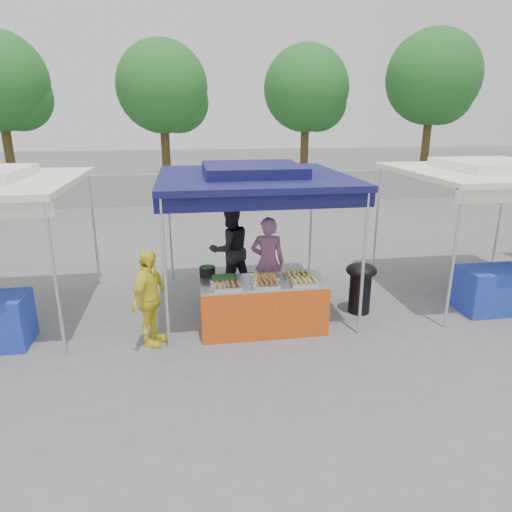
{
  "coord_description": "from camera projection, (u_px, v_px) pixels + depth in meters",
  "views": [
    {
      "loc": [
        -1.17,
        -6.81,
        3.39
      ],
      "look_at": [
        0.0,
        0.6,
        1.05
      ],
      "focal_mm": 32.0,
      "sensor_mm": 36.0,
      "label": 1
    }
  ],
  "objects": [
    {
      "name": "vendor_table",
      "position": [
        263.0,
        305.0,
        7.39
      ],
      "size": [
        2.0,
        0.8,
        0.85
      ],
      "color": "#D24C13",
      "rests_on": "ground_plane"
    },
    {
      "name": "food_tray_br",
      "position": [
        297.0,
        275.0,
        7.44
      ],
      "size": [
        0.42,
        0.3,
        0.07
      ],
      "color": "silver",
      "rests_on": "vendor_table"
    },
    {
      "name": "crate_stacked",
      "position": [
        264.0,
        284.0,
        8.13
      ],
      "size": [
        0.55,
        0.38,
        0.33
      ],
      "primitive_type": "cube",
      "color": "#152AB0",
      "rests_on": "crate_right"
    },
    {
      "name": "helper_man",
      "position": [
        230.0,
        249.0,
        8.83
      ],
      "size": [
        1.04,
        0.92,
        1.77
      ],
      "primitive_type": "imported",
      "rotation": [
        0.0,
        0.0,
        3.49
      ],
      "color": "black",
      "rests_on": "ground_plane"
    },
    {
      "name": "food_tray_fl",
      "position": [
        228.0,
        286.0,
        6.95
      ],
      "size": [
        0.42,
        0.3,
        0.07
      ],
      "color": "silver",
      "rests_on": "vendor_table"
    },
    {
      "name": "customer_person",
      "position": [
        149.0,
        298.0,
        6.83
      ],
      "size": [
        0.71,
        0.95,
        1.5
      ],
      "primitive_type": "imported",
      "rotation": [
        0.0,
        0.0,
        1.12
      ],
      "color": "yellow",
      "rests_on": "ground_plane"
    },
    {
      "name": "crate_left",
      "position": [
        235.0,
        304.0,
        8.12
      ],
      "size": [
        0.52,
        0.37,
        0.31
      ],
      "primitive_type": "cube",
      "color": "#152AB0",
      "rests_on": "ground_plane"
    },
    {
      "name": "main_canopy",
      "position": [
        253.0,
        176.0,
        7.81
      ],
      "size": [
        3.2,
        3.2,
        2.57
      ],
      "color": "silver",
      "rests_on": "ground_plane"
    },
    {
      "name": "vendor_woman",
      "position": [
        268.0,
        262.0,
        8.2
      ],
      "size": [
        0.68,
        0.51,
        1.68
      ],
      "primitive_type": "imported",
      "rotation": [
        0.0,
        0.0,
        2.95
      ],
      "color": "#955F83",
      "rests_on": "ground_plane"
    },
    {
      "name": "back_wall",
      "position": [
        215.0,
        189.0,
        17.8
      ],
      "size": [
        40.0,
        0.25,
        1.2
      ],
      "primitive_type": "cube",
      "color": "gray",
      "rests_on": "ground_plane"
    },
    {
      "name": "food_tray_fm",
      "position": [
        266.0,
        284.0,
        7.02
      ],
      "size": [
        0.42,
        0.3,
        0.07
      ],
      "color": "silver",
      "rests_on": "vendor_table"
    },
    {
      "name": "food_tray_bl",
      "position": [
        223.0,
        279.0,
        7.26
      ],
      "size": [
        0.42,
        0.3,
        0.07
      ],
      "color": "silver",
      "rests_on": "vendor_table"
    },
    {
      "name": "neighbor_stall_right",
      "position": [
        499.0,
        216.0,
        8.34
      ],
      "size": [
        3.2,
        3.2,
        2.57
      ],
      "color": "silver",
      "rests_on": "ground_plane"
    },
    {
      "name": "food_tray_fr",
      "position": [
        304.0,
        282.0,
        7.13
      ],
      "size": [
        0.42,
        0.3,
        0.07
      ],
      "color": "silver",
      "rests_on": "vendor_table"
    },
    {
      "name": "cooking_pot",
      "position": [
        207.0,
        271.0,
        7.47
      ],
      "size": [
        0.26,
        0.26,
        0.15
      ],
      "primitive_type": "cylinder",
      "color": "black",
      "rests_on": "vendor_table"
    },
    {
      "name": "food_tray_bm",
      "position": [
        264.0,
        277.0,
        7.34
      ],
      "size": [
        0.42,
        0.3,
        0.07
      ],
      "color": "silver",
      "rests_on": "vendor_table"
    },
    {
      "name": "tree_3",
      "position": [
        435.0,
        81.0,
        19.81
      ],
      "size": [
        4.03,
        4.03,
        6.92
      ],
      "color": "#46351B",
      "rests_on": "ground_plane"
    },
    {
      "name": "wok_burner",
      "position": [
        360.0,
        283.0,
        8.02
      ],
      "size": [
        0.54,
        0.54,
        0.92
      ],
      "rotation": [
        0.0,
        0.0,
        -0.11
      ],
      "color": "black",
      "rests_on": "ground_plane"
    },
    {
      "name": "ground_plane",
      "position": [
        262.0,
        327.0,
        7.61
      ],
      "size": [
        80.0,
        80.0,
        0.0
      ],
      "primitive_type": "plane",
      "color": "slate"
    },
    {
      "name": "crate_right",
      "position": [
        264.0,
        301.0,
        8.23
      ],
      "size": [
        0.56,
        0.39,
        0.33
      ],
      "primitive_type": "cube",
      "color": "#152AB0",
      "rests_on": "ground_plane"
    },
    {
      "name": "tree_2",
      "position": [
        309.0,
        92.0,
        19.56
      ],
      "size": [
        3.67,
        3.64,
        6.25
      ],
      "color": "#46351B",
      "rests_on": "ground_plane"
    },
    {
      "name": "tree_0",
      "position": [
        3.0,
        86.0,
        17.54
      ],
      "size": [
        3.78,
        3.77,
        6.48
      ],
      "color": "#46351B",
      "rests_on": "ground_plane"
    },
    {
      "name": "skewer_cup",
      "position": [
        255.0,
        285.0,
        6.94
      ],
      "size": [
        0.08,
        0.08,
        0.1
      ],
      "primitive_type": "cylinder",
      "color": "silver",
      "rests_on": "vendor_table"
    },
    {
      "name": "tree_1",
      "position": [
        166.0,
        91.0,
        18.28
      ],
      "size": [
        3.66,
        3.63,
        6.24
      ],
      "color": "#46351B",
      "rests_on": "ground_plane"
    }
  ]
}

